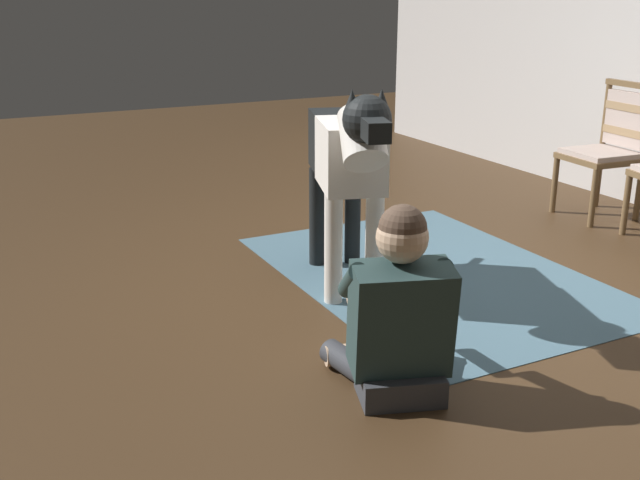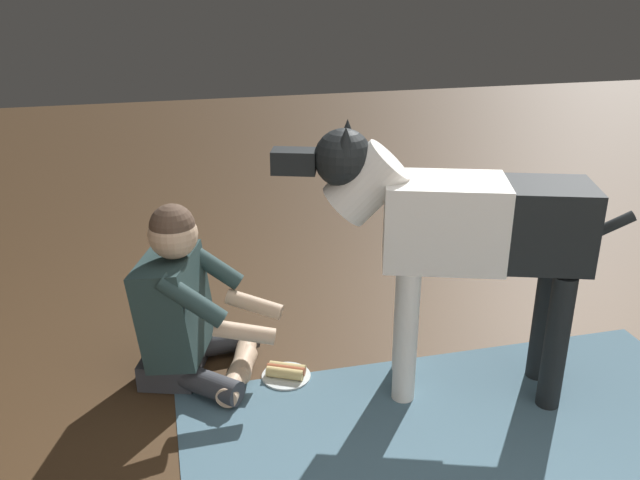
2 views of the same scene
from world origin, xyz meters
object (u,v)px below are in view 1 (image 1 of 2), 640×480
dining_chair_left_of_pair (610,143)px  hot_dog_on_plate (373,338)px  person_sitting_on_floor (398,316)px  large_dog (348,159)px

dining_chair_left_of_pair → hot_dog_on_plate: 2.91m
person_sitting_on_floor → large_dog: 1.22m
dining_chair_left_of_pair → hot_dog_on_plate: (1.10, -2.64, -0.52)m
dining_chair_left_of_pair → large_dog: 2.46m
dining_chair_left_of_pair → large_dog: bearing=-80.0°
person_sitting_on_floor → large_dog: large_dog is taller
large_dog → dining_chair_left_of_pair: bearing=100.0°
dining_chair_left_of_pair → person_sitting_on_floor: dining_chair_left_of_pair is taller
dining_chair_left_of_pair → hot_dog_on_plate: bearing=-67.4°
person_sitting_on_floor → large_dog: bearing=161.5°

